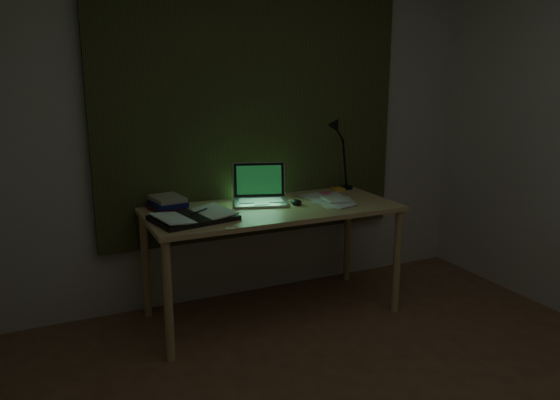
# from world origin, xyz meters

# --- Properties ---
(wall_back) EXTENTS (3.50, 0.00, 2.50)m
(wall_back) POSITION_xyz_m (0.00, 2.00, 1.25)
(wall_back) COLOR beige
(wall_back) RESTS_ON ground
(curtain) EXTENTS (2.20, 0.06, 2.00)m
(curtain) POSITION_xyz_m (0.00, 1.96, 1.45)
(curtain) COLOR #2D3118
(curtain) RESTS_ON wall_back
(desk) EXTENTS (1.63, 0.71, 0.75)m
(desk) POSITION_xyz_m (-0.04, 1.56, 0.37)
(desk) COLOR tan
(desk) RESTS_ON floor
(laptop) EXTENTS (0.46, 0.49, 0.26)m
(laptop) POSITION_xyz_m (-0.07, 1.67, 0.87)
(laptop) COLOR silver
(laptop) RESTS_ON desk
(open_textbook) EXTENTS (0.52, 0.42, 0.04)m
(open_textbook) POSITION_xyz_m (-0.59, 1.48, 0.77)
(open_textbook) COLOR white
(open_textbook) RESTS_ON desk
(book_stack) EXTENTS (0.23, 0.26, 0.09)m
(book_stack) POSITION_xyz_m (-0.68, 1.77, 0.79)
(book_stack) COLOR white
(book_stack) RESTS_ON desk
(loose_papers) EXTENTS (0.36, 0.38, 0.02)m
(loose_papers) POSITION_xyz_m (0.36, 1.55, 0.75)
(loose_papers) COLOR silver
(loose_papers) RESTS_ON desk
(mouse) EXTENTS (0.08, 0.11, 0.04)m
(mouse) POSITION_xyz_m (0.13, 1.56, 0.76)
(mouse) COLOR black
(mouse) RESTS_ON desk
(sticky_yellow) EXTENTS (0.09, 0.09, 0.02)m
(sticky_yellow) POSITION_xyz_m (0.61, 1.83, 0.75)
(sticky_yellow) COLOR gold
(sticky_yellow) RESTS_ON desk
(sticky_pink) EXTENTS (0.08, 0.08, 0.01)m
(sticky_pink) POSITION_xyz_m (0.45, 1.74, 0.75)
(sticky_pink) COLOR #FF637E
(sticky_pink) RESTS_ON desk
(desk_lamp) EXTENTS (0.38, 0.32, 0.51)m
(desk_lamp) POSITION_xyz_m (0.70, 1.85, 1.00)
(desk_lamp) COLOR black
(desk_lamp) RESTS_ON desk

